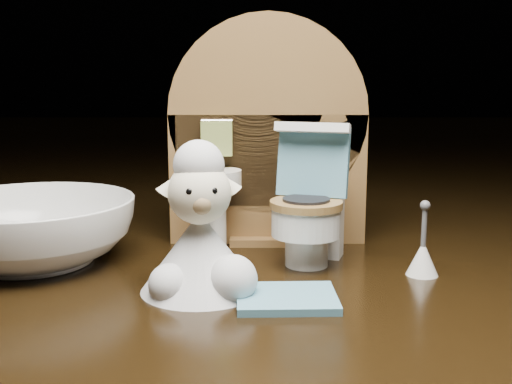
{
  "coord_description": "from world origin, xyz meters",
  "views": [
    {
      "loc": [
        -0.01,
        -0.36,
        0.11
      ],
      "look_at": [
        -0.01,
        0.0,
        0.05
      ],
      "focal_mm": 45.0,
      "sensor_mm": 36.0,
      "label": 1
    }
  ],
  "objects": [
    {
      "name": "bath_mat",
      "position": [
        0.01,
        -0.05,
        0.0
      ],
      "size": [
        0.05,
        0.04,
        0.0
      ],
      "primitive_type": "cube",
      "rotation": [
        0.0,
        0.0,
        0.03
      ],
      "color": "teal",
      "rests_on": "ground"
    },
    {
      "name": "ceramic_bowl",
      "position": [
        -0.14,
        0.02,
        0.02
      ],
      "size": [
        0.16,
        0.16,
        0.04
      ],
      "primitive_type": "imported",
      "rotation": [
        0.0,
        0.0,
        -0.35
      ],
      "color": "white",
      "rests_on": "ground"
    },
    {
      "name": "toilet_brush",
      "position": [
        0.09,
        -0.01,
        0.01
      ],
      "size": [
        0.02,
        0.02,
        0.04
      ],
      "color": "white",
      "rests_on": "ground"
    },
    {
      "name": "toy_toilet",
      "position": [
        0.02,
        0.02,
        0.03
      ],
      "size": [
        0.05,
        0.06,
        0.08
      ],
      "rotation": [
        0.0,
        0.0,
        -0.3
      ],
      "color": "white",
      "rests_on": "ground"
    },
    {
      "name": "plush_lamb",
      "position": [
        -0.04,
        -0.04,
        0.03
      ],
      "size": [
        0.06,
        0.06,
        0.08
      ],
      "rotation": [
        0.0,
        0.0,
        0.17
      ],
      "color": "silver",
      "rests_on": "ground"
    },
    {
      "name": "backdrop_panel",
      "position": [
        -0.0,
        0.06,
        0.07
      ],
      "size": [
        0.13,
        0.05,
        0.15
      ],
      "color": "brown",
      "rests_on": "ground"
    }
  ]
}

